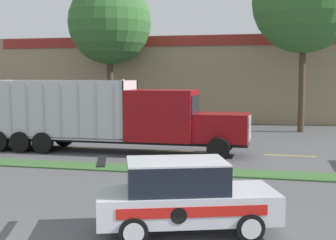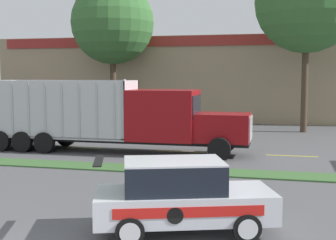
% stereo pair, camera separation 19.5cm
% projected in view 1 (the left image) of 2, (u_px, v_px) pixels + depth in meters
% --- Properties ---
extents(grass_verge, '(120.00, 1.45, 0.06)m').
position_uv_depth(grass_verge, '(142.00, 169.00, 18.81)').
color(grass_verge, '#3D6633').
rests_on(grass_verge, ground_plane).
extents(centre_line_3, '(2.40, 0.14, 0.01)m').
position_uv_depth(centre_line_3, '(78.00, 148.00, 24.49)').
color(centre_line_3, yellow).
rests_on(centre_line_3, ground_plane).
extents(centre_line_4, '(2.40, 0.14, 0.01)m').
position_uv_depth(centre_line_4, '(179.00, 151.00, 23.28)').
color(centre_line_4, yellow).
rests_on(centre_line_4, ground_plane).
extents(centre_line_5, '(2.40, 0.14, 0.01)m').
position_uv_depth(centre_line_5, '(290.00, 156.00, 22.06)').
color(centre_line_5, yellow).
rests_on(centre_line_5, ground_plane).
extents(dump_truck_trail, '(12.88, 2.67, 3.59)m').
position_uv_depth(dump_truck_trail, '(136.00, 120.00, 22.75)').
color(dump_truck_trail, black).
rests_on(dump_truck_trail, ground_plane).
extents(rally_car, '(4.61, 3.10, 1.79)m').
position_uv_depth(rally_car, '(184.00, 195.00, 11.24)').
color(rally_car, silver).
rests_on(rally_car, ground_plane).
extents(store_building_backdrop, '(31.49, 12.10, 6.97)m').
position_uv_depth(store_building_backdrop, '(185.00, 79.00, 43.47)').
color(store_building_backdrop, '#9E896B').
rests_on(store_building_backdrop, ground_plane).
extents(tree_behind_left, '(6.47, 6.47, 12.73)m').
position_uv_depth(tree_behind_left, '(109.00, 14.00, 36.32)').
color(tree_behind_left, '#473828').
rests_on(tree_behind_left, ground_plane).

